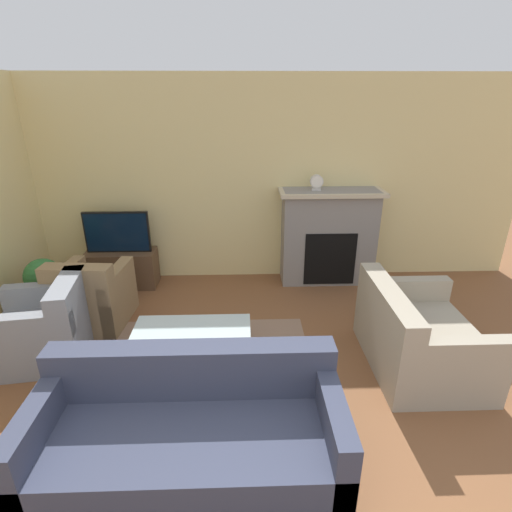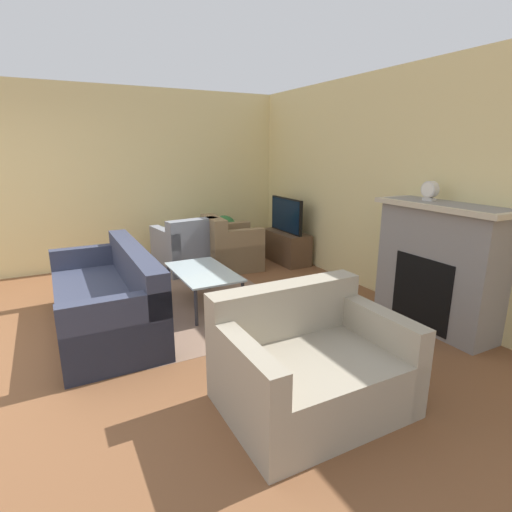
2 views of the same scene
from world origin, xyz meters
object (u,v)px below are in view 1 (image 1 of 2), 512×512
at_px(potted_plant, 44,282).
at_px(couch_sectional, 190,436).
at_px(armchair_by_window, 45,331).
at_px(mantel_clock, 317,182).
at_px(couch_loveseat, 417,339).
at_px(coffee_table, 191,336).
at_px(armchair_accent, 93,299).
at_px(tv, 117,232).

bearing_deg(potted_plant, couch_sectional, -48.03).
relative_size(armchair_by_window, mantel_clock, 4.59).
xyz_separation_m(couch_loveseat, armchair_by_window, (-3.60, 0.25, 0.01)).
relative_size(couch_sectional, coffee_table, 1.87).
distance_m(couch_loveseat, coffee_table, 2.14).
relative_size(armchair_by_window, potted_plant, 1.25).
bearing_deg(couch_loveseat, potted_plant, 75.26).
bearing_deg(couch_sectional, armchair_by_window, 139.70).
bearing_deg(potted_plant, mantel_clock, 15.19).
xyz_separation_m(couch_loveseat, mantel_clock, (-0.69, 1.91, 1.10)).
bearing_deg(armchair_accent, couch_loveseat, 169.90).
height_order(couch_sectional, coffee_table, couch_sectional).
xyz_separation_m(couch_sectional, armchair_by_window, (-1.58, 1.34, 0.01)).
xyz_separation_m(armchair_by_window, potted_plant, (-0.33, 0.78, 0.15)).
xyz_separation_m(armchair_accent, coffee_table, (1.22, -0.89, 0.08)).
height_order(couch_loveseat, coffee_table, couch_loveseat).
bearing_deg(couch_loveseat, couch_sectional, 118.18).
bearing_deg(coffee_table, potted_plant, 149.78).
xyz_separation_m(couch_sectional, mantel_clock, (1.33, 3.00, 1.10)).
height_order(tv, armchair_accent, tv).
relative_size(tv, couch_loveseat, 0.67).
bearing_deg(armchair_accent, armchair_by_window, 72.94).
xyz_separation_m(tv, coffee_table, (1.16, -1.85, -0.38)).
distance_m(tv, armchair_by_window, 1.69).
height_order(couch_sectional, armchair_by_window, same).
relative_size(coffee_table, potted_plant, 1.50).
xyz_separation_m(couch_sectional, armchair_accent, (-1.33, 1.96, 0.01)).
xyz_separation_m(couch_sectional, potted_plant, (-1.91, 2.12, 0.16)).
height_order(armchair_accent, coffee_table, armchair_accent).
bearing_deg(potted_plant, tv, 51.71).
relative_size(tv, couch_sectional, 0.41).
height_order(couch_sectional, mantel_clock, mantel_clock).
relative_size(couch_sectional, armchair_accent, 2.47).
bearing_deg(coffee_table, tv, 121.95).
distance_m(couch_sectional, mantel_clock, 3.46).
height_order(tv, couch_loveseat, tv).
height_order(coffee_table, potted_plant, potted_plant).
xyz_separation_m(couch_loveseat, coffee_table, (-2.14, -0.01, 0.10)).
distance_m(couch_sectional, coffee_table, 1.08).
height_order(tv, potted_plant, tv).
xyz_separation_m(tv, potted_plant, (-0.64, -0.81, -0.32)).
relative_size(couch_sectional, potted_plant, 2.80).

